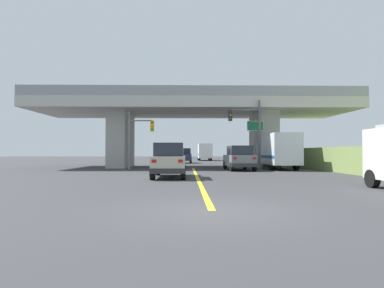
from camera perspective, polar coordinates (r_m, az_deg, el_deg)
ground at (r=32.58m, az=0.10°, el=-4.07°), size 160.00×160.00×0.00m
overpass_bridge at (r=32.74m, az=0.10°, el=4.82°), size 30.63×9.50×7.28m
lane_divider_stripe at (r=19.27m, az=0.92°, el=-5.88°), size 0.20×21.82×0.01m
suv_lead at (r=19.23m, az=-3.99°, el=-2.88°), size 1.91×4.71×2.02m
suv_crossing at (r=27.17m, az=8.27°, el=-2.44°), size 2.13×4.83×2.02m
box_truck at (r=29.73m, az=14.69°, el=-1.17°), size 2.33×7.41×3.05m
sedan_oncoming at (r=44.41m, az=-1.33°, el=-2.07°), size 1.92×4.27×2.02m
traffic_signal_nearside at (r=28.19m, az=10.08°, el=3.06°), size 2.77×0.36×5.96m
traffic_signal_farside at (r=28.91m, az=-9.49°, el=1.79°), size 2.25×0.36×5.04m
highway_sign at (r=30.08m, az=11.07°, el=1.97°), size 1.52×0.17×4.49m
semi_truck_distant at (r=58.34m, az=2.23°, el=-1.36°), size 2.33×7.27×2.98m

